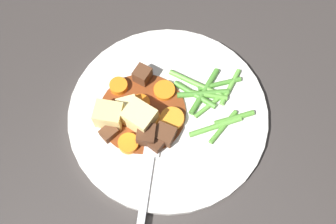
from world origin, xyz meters
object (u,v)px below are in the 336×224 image
Objects in this scene: carrot_slice_2 at (128,144)px; meat_chunk_1 at (110,134)px; potato_chunk_2 at (139,115)px; fork at (149,172)px; carrot_slice_4 at (141,104)px; meat_chunk_4 at (146,135)px; dinner_plate at (168,114)px; carrot_slice_3 at (155,123)px; potato_chunk_0 at (109,115)px; carrot_slice_0 at (173,119)px; meat_chunk_3 at (165,135)px; meat_chunk_2 at (155,142)px; carrot_slice_1 at (164,91)px; carrot_slice_5 at (119,86)px; potato_chunk_1 at (128,108)px; meat_chunk_0 at (142,75)px; carrot_slice_6 at (149,116)px.

carrot_slice_2 is 1.25× the size of meat_chunk_1.
fork is at bearing 77.94° from potato_chunk_2.
carrot_slice_4 is 0.05m from meat_chunk_4.
dinner_plate is 10.97× the size of carrot_slice_3.
potato_chunk_0 is (0.08, -0.02, 0.02)m from dinner_plate.
potato_chunk_2 is 0.05m from meat_chunk_1.
fork is at bearing 113.72° from meat_chunk_1.
carrot_slice_0 is 1.24× the size of meat_chunk_3.
meat_chunk_2 is (-0.05, 0.04, 0.00)m from meat_chunk_1.
carrot_slice_2 reaches higher than dinner_plate.
carrot_slice_3 is 0.17× the size of fork.
potato_chunk_0 is (0.09, 0.01, 0.01)m from carrot_slice_1.
carrot_slice_5 is (0.06, -0.03, 0.00)m from carrot_slice_1.
fork is at bearing 103.18° from potato_chunk_0.
carrot_slice_4 is 0.06m from meat_chunk_1.
dinner_plate is at bearing -149.25° from meat_chunk_4.
carrot_slice_5 is at bearing -69.85° from carrot_slice_3.
potato_chunk_0 is (0.03, 0.04, 0.01)m from carrot_slice_5.
carrot_slice_5 is 0.14m from fork.
meat_chunk_0 is (-0.04, -0.04, 0.00)m from potato_chunk_1.
carrot_slice_5 reaches higher than carrot_slice_3.
carrot_slice_5 reaches higher than carrot_slice_1.
carrot_slice_5 is 0.10m from meat_chunk_2.
carrot_slice_1 is at bearing -98.31° from carrot_slice_0.
meat_chunk_4 is at bearing 95.64° from carrot_slice_5.
carrot_slice_5 is 1.10× the size of meat_chunk_2.
carrot_slice_4 is (-0.04, -0.05, -0.00)m from carrot_slice_2.
carrot_slice_6 reaches higher than dinner_plate.
meat_chunk_1 is at bearing -23.90° from meat_chunk_3.
meat_chunk_1 is (0.09, 0.00, 0.01)m from dinner_plate.
carrot_slice_1 is 0.06m from potato_chunk_2.
carrot_slice_1 is at bearing -170.42° from carrot_slice_4.
meat_chunk_4 is at bearing 78.13° from carrot_slice_4.
carrot_slice_4 is (0.04, 0.01, 0.00)m from carrot_slice_1.
potato_chunk_1 reaches higher than carrot_slice_6.
meat_chunk_1 is (0.09, -0.01, 0.00)m from carrot_slice_0.
meat_chunk_3 is (-0.03, 0.06, -0.00)m from potato_chunk_1.
potato_chunk_2 reaches higher than carrot_slice_1.
carrot_slice_3 is 0.03m from potato_chunk_2.
meat_chunk_3 is (-0.05, 0.01, 0.00)m from carrot_slice_2.
carrot_slice_4 is 0.69× the size of potato_chunk_2.
carrot_slice_4 is at bearing -174.51° from potato_chunk_1.
fork is at bearing 67.92° from carrot_slice_6.
meat_chunk_3 is (0.01, 0.10, -0.00)m from meat_chunk_0.
meat_chunk_0 is 0.09m from meat_chunk_4.
carrot_slice_6 is 1.24× the size of meat_chunk_2.
carrot_slice_1 is 1.12× the size of carrot_slice_4.
potato_chunk_0 is at bearing -51.17° from meat_chunk_4.
fork is (0.03, 0.10, -0.00)m from carrot_slice_4.
potato_chunk_0 is (0.05, 0.00, 0.01)m from carrot_slice_4.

